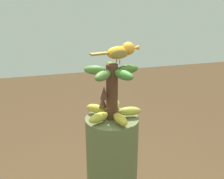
{
  "coord_description": "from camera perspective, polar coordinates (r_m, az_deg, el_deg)",
  "views": [
    {
      "loc": [
        0.32,
        1.21,
        1.58
      ],
      "look_at": [
        0.0,
        0.0,
        1.12
      ],
      "focal_mm": 46.56,
      "sensor_mm": 36.0,
      "label": 1
    }
  ],
  "objects": [
    {
      "name": "banana_bunch",
      "position": [
        1.33,
        -0.09,
        -0.58
      ],
      "size": [
        0.27,
        0.28,
        0.26
      ],
      "color": "#4C2D1E",
      "rests_on": "banana_tree"
    },
    {
      "name": "perched_bird",
      "position": [
        1.3,
        1.84,
        7.53
      ],
      "size": [
        0.23,
        0.07,
        0.09
      ],
      "color": "#C68933",
      "rests_on": "banana_bunch"
    }
  ]
}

